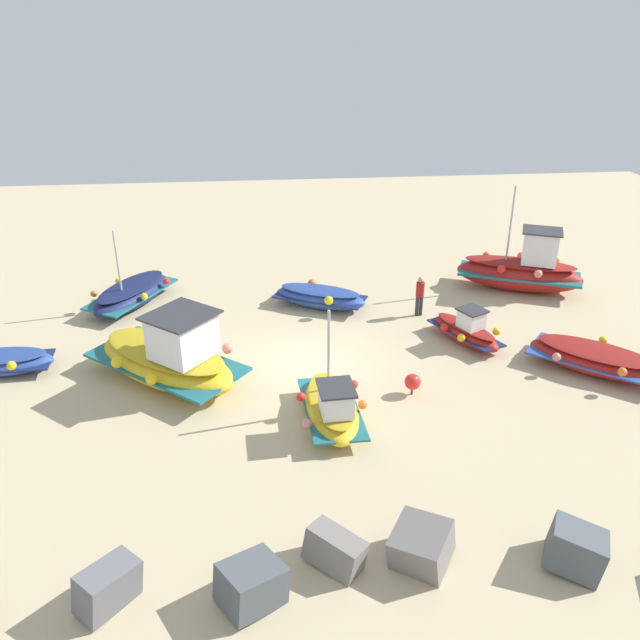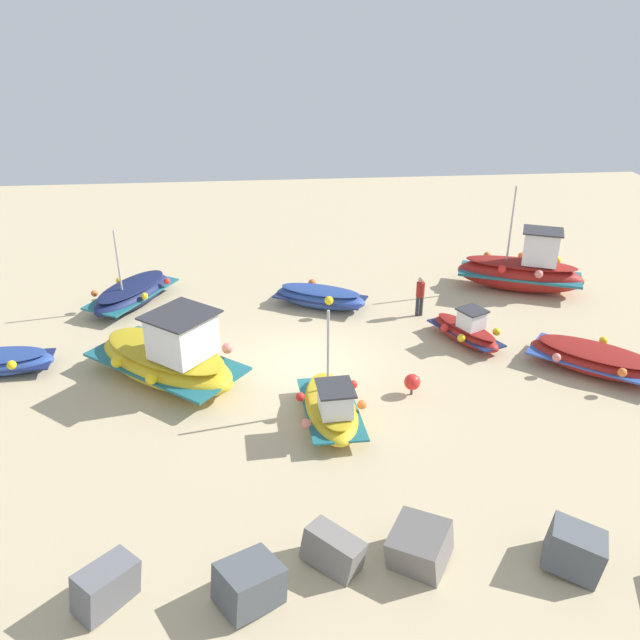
% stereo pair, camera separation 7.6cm
% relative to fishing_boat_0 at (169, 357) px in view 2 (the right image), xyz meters
% --- Properties ---
extents(ground_plane, '(51.77, 51.77, 0.00)m').
position_rel_fishing_boat_0_xyz_m(ground_plane, '(-4.37, -0.57, -0.83)').
color(ground_plane, '#C6B289').
extents(fishing_boat_0, '(5.64, 5.23, 2.56)m').
position_rel_fishing_boat_0_xyz_m(fishing_boat_0, '(0.00, 0.00, 0.00)').
color(fishing_boat_0, gold).
rests_on(fishing_boat_0, ground_plane).
extents(fishing_boat_1, '(5.39, 3.56, 4.44)m').
position_rel_fishing_boat_0_xyz_m(fishing_boat_1, '(-13.93, -6.01, 0.06)').
color(fishing_boat_1, maroon).
rests_on(fishing_boat_1, ground_plane).
extents(fishing_boat_2, '(3.39, 1.72, 0.82)m').
position_rel_fishing_boat_0_xyz_m(fishing_boat_2, '(5.56, -1.00, -0.46)').
color(fishing_boat_2, '#2D4C9E').
rests_on(fishing_boat_2, ground_plane).
extents(fishing_boat_3, '(4.40, 4.07, 0.89)m').
position_rel_fishing_boat_0_xyz_m(fishing_boat_3, '(-13.82, 0.75, -0.41)').
color(fishing_boat_3, maroon).
rests_on(fishing_boat_3, ground_plane).
extents(fishing_boat_4, '(3.96, 2.85, 0.89)m').
position_rel_fishing_boat_0_xyz_m(fishing_boat_4, '(-5.34, -5.16, -0.41)').
color(fishing_boat_4, '#2D4C9E').
rests_on(fishing_boat_4, ground_plane).
extents(fishing_boat_5, '(3.46, 4.50, 3.31)m').
position_rel_fishing_boat_0_xyz_m(fishing_boat_5, '(2.16, -6.11, -0.36)').
color(fishing_boat_5, navy).
rests_on(fishing_boat_5, ground_plane).
extents(fishing_boat_6, '(2.00, 3.60, 3.30)m').
position_rel_fishing_boat_0_xyz_m(fishing_boat_6, '(-4.89, 2.84, -0.33)').
color(fishing_boat_6, gold).
rests_on(fishing_boat_6, ground_plane).
extents(fishing_boat_7, '(2.37, 3.20, 1.40)m').
position_rel_fishing_boat_0_xyz_m(fishing_boat_7, '(-10.21, -1.60, -0.38)').
color(fishing_boat_7, maroon).
rests_on(fishing_boat_7, ground_plane).
extents(person_walking, '(0.32, 0.32, 1.60)m').
position_rel_fishing_boat_0_xyz_m(person_walking, '(-9.07, -3.96, 0.09)').
color(person_walking, '#2D2D38').
rests_on(person_walking, ground_plane).
extents(breakwater_rocks, '(20.48, 2.96, 1.33)m').
position_rel_fishing_boat_0_xyz_m(breakwater_rocks, '(-4.86, 8.92, -0.39)').
color(breakwater_rocks, '#4C5156').
rests_on(breakwater_rocks, ground_plane).
extents(mooring_buoy_0, '(0.50, 0.50, 0.70)m').
position_rel_fishing_boat_0_xyz_m(mooring_buoy_0, '(-7.53, 1.62, -0.39)').
color(mooring_buoy_0, '#3F3F42').
rests_on(mooring_buoy_0, ground_plane).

